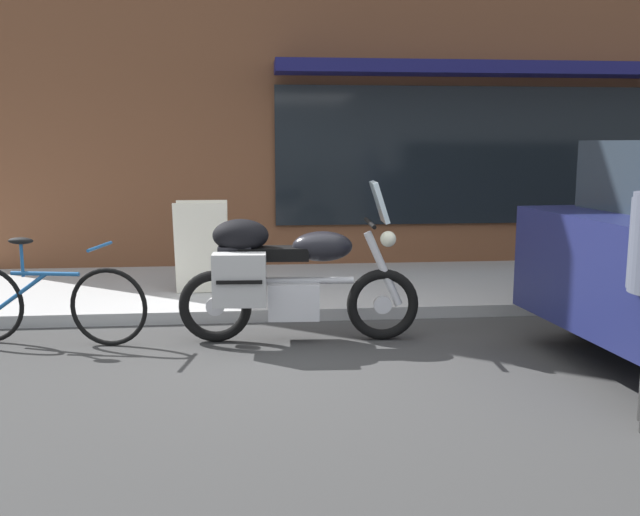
{
  "coord_description": "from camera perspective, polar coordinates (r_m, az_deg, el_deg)",
  "views": [
    {
      "loc": [
        -0.45,
        -5.5,
        1.71
      ],
      "look_at": [
        0.14,
        0.6,
        0.7
      ],
      "focal_mm": 38.99,
      "sensor_mm": 36.0,
      "label": 1
    }
  ],
  "objects": [
    {
      "name": "parked_bicycle",
      "position": [
        6.4,
        -21.56,
        -3.38
      ],
      "size": [
        1.74,
        0.51,
        0.93
      ],
      "color": "black",
      "rests_on": "ground_plane"
    },
    {
      "name": "sandwich_board_sign",
      "position": [
        7.54,
        -9.69,
        0.89
      ],
      "size": [
        0.55,
        0.42,
        0.98
      ],
      "color": "silver",
      "rests_on": "sidewalk_curb"
    },
    {
      "name": "touring_motorcycle",
      "position": [
        5.98,
        -2.97,
        -1.33
      ],
      "size": [
        2.1,
        0.62,
        1.39
      ],
      "color": "black",
      "rests_on": "ground_plane"
    },
    {
      "name": "ground_plane",
      "position": [
        5.78,
        -0.82,
        -7.85
      ],
      "size": [
        80.0,
        80.0,
        0.0
      ],
      "primitive_type": "plane",
      "color": "#363636"
    }
  ]
}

